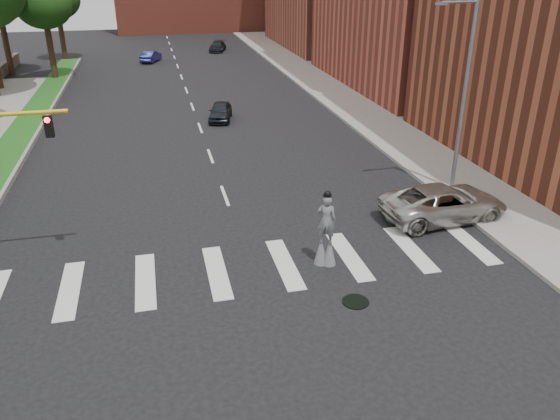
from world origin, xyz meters
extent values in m
plane|color=black|center=(0.00, 0.00, 0.00)|extent=(160.00, 160.00, 0.00)
cube|color=#195217|center=(-11.50, 20.00, 0.12)|extent=(2.00, 60.00, 0.25)
cube|color=gray|center=(-10.45, 20.00, 0.14)|extent=(0.20, 60.00, 0.28)
cube|color=gray|center=(12.50, 25.00, 0.09)|extent=(5.00, 90.00, 0.18)
cylinder|color=black|center=(3.00, -2.00, 0.02)|extent=(0.90, 0.90, 0.04)
cylinder|color=slate|center=(11.00, 6.00, 4.50)|extent=(0.20, 0.20, 9.00)
cylinder|color=slate|center=(10.20, 6.00, 8.80)|extent=(1.80, 0.12, 0.12)
cube|color=slate|center=(9.30, 6.00, 8.75)|extent=(0.50, 0.18, 0.12)
cube|color=black|center=(-6.50, 3.00, 5.30)|extent=(0.28, 0.18, 0.75)
cylinder|color=#FF0C0C|center=(-6.50, 2.90, 5.55)|extent=(0.18, 0.06, 0.18)
cylinder|color=black|center=(2.91, 0.62, 0.44)|extent=(0.07, 0.07, 0.87)
cylinder|color=black|center=(2.62, 0.75, 0.44)|extent=(0.07, 0.07, 0.87)
cone|color=slate|center=(2.91, 0.62, 0.54)|extent=(0.52, 0.52, 1.09)
cone|color=slate|center=(2.62, 0.75, 0.54)|extent=(0.52, 0.52, 1.09)
imported|color=slate|center=(2.77, 0.69, 1.83)|extent=(0.83, 0.71, 1.92)
sphere|color=black|center=(2.77, 0.69, 2.85)|extent=(0.26, 0.26, 0.26)
cylinder|color=black|center=(2.77, 0.69, 2.80)|extent=(0.34, 0.34, 0.02)
cube|color=yellow|center=(2.83, 0.81, 2.36)|extent=(0.22, 0.05, 0.10)
imported|color=#B0ADA6|center=(9.00, 3.22, 0.78)|extent=(5.77, 2.98, 1.55)
imported|color=black|center=(1.64, 21.69, 0.62)|extent=(2.25, 3.89, 1.24)
imported|color=navy|center=(-2.67, 47.28, 0.61)|extent=(2.51, 3.89, 1.21)
imported|color=black|center=(5.52, 53.20, 0.59)|extent=(2.78, 4.36, 1.18)
cylinder|color=black|center=(-16.23, 42.89, 3.10)|extent=(0.56, 0.56, 6.19)
cylinder|color=black|center=(-11.70, 39.32, 2.73)|extent=(0.56, 0.56, 5.46)
ellipsoid|color=black|center=(-11.70, 39.32, 6.70)|extent=(4.97, 4.97, 4.22)
cylinder|color=black|center=(-12.12, 50.95, 2.61)|extent=(0.56, 0.56, 5.23)
camera|label=1|loc=(-2.99, -16.31, 10.49)|focal=35.00mm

